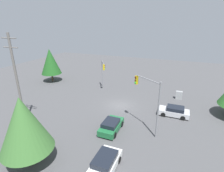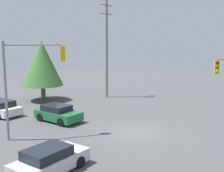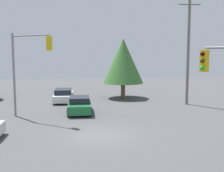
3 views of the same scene
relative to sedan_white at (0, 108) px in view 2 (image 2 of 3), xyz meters
name	(u,v)px [view 2 (image 2 of 3)]	position (x,y,z in m)	size (l,w,h in m)	color
ground_plane	(135,132)	(3.03, -12.88, -0.67)	(80.00, 80.00, 0.00)	#4C4C4F
sedan_white	(0,108)	(0.00, 0.00, 0.00)	(2.07, 4.54, 1.40)	silver
sedan_green	(58,113)	(1.74, -5.95, 0.01)	(2.07, 4.06, 1.40)	#1E6638
sedan_silver	(50,160)	(-5.16, -12.67, 0.00)	(4.18, 1.96, 1.39)	silver
traffic_signal_main	(28,73)	(-2.31, -7.52, 3.97)	(3.45, 2.60, 6.79)	gray
utility_pole_tall	(107,47)	(12.60, -2.98, 5.41)	(2.20, 0.28, 11.55)	slate
tree_left	(42,63)	(6.75, 1.82, 3.62)	(4.67, 4.67, 6.86)	brown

